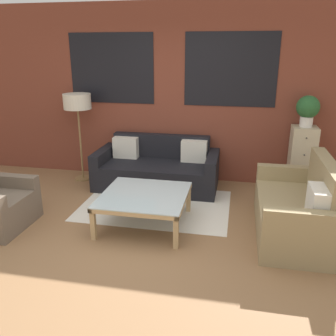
{
  "coord_description": "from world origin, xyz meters",
  "views": [
    {
      "loc": [
        1.12,
        -3.27,
        2.11
      ],
      "look_at": [
        0.21,
        1.27,
        0.55
      ],
      "focal_mm": 38.0,
      "sensor_mm": 36.0,
      "label": 1
    }
  ],
  "objects_px": {
    "settee_vintage": "(298,210)",
    "coffee_table": "(144,198)",
    "couch_dark": "(157,169)",
    "floor_lamp": "(77,105)",
    "drawer_cabinet": "(301,160)",
    "potted_plant": "(308,109)"
  },
  "relations": [
    {
      "from": "couch_dark",
      "to": "settee_vintage",
      "type": "relative_size",
      "value": 1.22
    },
    {
      "from": "couch_dark",
      "to": "floor_lamp",
      "type": "height_order",
      "value": "floor_lamp"
    },
    {
      "from": "floor_lamp",
      "to": "potted_plant",
      "type": "relative_size",
      "value": 3.13
    },
    {
      "from": "settee_vintage",
      "to": "floor_lamp",
      "type": "distance_m",
      "value": 3.65
    },
    {
      "from": "settee_vintage",
      "to": "floor_lamp",
      "type": "height_order",
      "value": "floor_lamp"
    },
    {
      "from": "couch_dark",
      "to": "floor_lamp",
      "type": "distance_m",
      "value": 1.64
    },
    {
      "from": "floor_lamp",
      "to": "drawer_cabinet",
      "type": "bearing_deg",
      "value": 2.42
    },
    {
      "from": "drawer_cabinet",
      "to": "potted_plant",
      "type": "relative_size",
      "value": 2.22
    },
    {
      "from": "coffee_table",
      "to": "settee_vintage",
      "type": "bearing_deg",
      "value": 3.24
    },
    {
      "from": "drawer_cabinet",
      "to": "couch_dark",
      "type": "bearing_deg",
      "value": -174.05
    },
    {
      "from": "couch_dark",
      "to": "floor_lamp",
      "type": "xyz_separation_m",
      "value": [
        -1.32,
        0.08,
        0.98
      ]
    },
    {
      "from": "floor_lamp",
      "to": "settee_vintage",
      "type": "bearing_deg",
      "value": -21.5
    },
    {
      "from": "coffee_table",
      "to": "drawer_cabinet",
      "type": "height_order",
      "value": "drawer_cabinet"
    },
    {
      "from": "couch_dark",
      "to": "potted_plant",
      "type": "xyz_separation_m",
      "value": [
        2.19,
        0.23,
        1.0
      ]
    },
    {
      "from": "settee_vintage",
      "to": "coffee_table",
      "type": "xyz_separation_m",
      "value": [
        -1.82,
        -0.1,
        0.05
      ]
    },
    {
      "from": "coffee_table",
      "to": "floor_lamp",
      "type": "xyz_separation_m",
      "value": [
        -1.46,
        1.4,
        0.9
      ]
    },
    {
      "from": "couch_dark",
      "to": "coffee_table",
      "type": "distance_m",
      "value": 1.33
    },
    {
      "from": "settee_vintage",
      "to": "coffee_table",
      "type": "bearing_deg",
      "value": -176.76
    },
    {
      "from": "floor_lamp",
      "to": "drawer_cabinet",
      "type": "relative_size",
      "value": 1.41
    },
    {
      "from": "settee_vintage",
      "to": "drawer_cabinet",
      "type": "bearing_deg",
      "value": 80.98
    },
    {
      "from": "coffee_table",
      "to": "floor_lamp",
      "type": "relative_size",
      "value": 0.73
    },
    {
      "from": "floor_lamp",
      "to": "couch_dark",
      "type": "bearing_deg",
      "value": -3.49
    }
  ]
}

